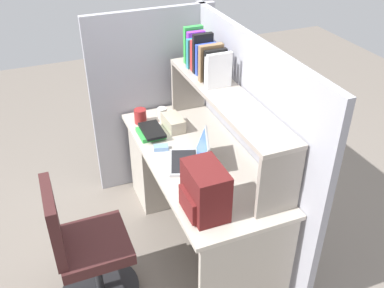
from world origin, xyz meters
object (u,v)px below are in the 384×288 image
Objects in this scene: computer_mouse at (161,148)px; paper_cup at (162,114)px; snack_canister at (140,116)px; office_chair at (86,253)px; laptop at (192,157)px; backpack at (204,191)px; tissue_box at (173,123)px.

paper_cup is (-0.41, 0.15, 0.03)m from computer_mouse.
snack_canister is 0.12× the size of office_chair.
laptop reaches higher than computer_mouse.
computer_mouse is at bearing -19.97° from paper_cup.
backpack is 0.89m from office_chair.
laptop reaches higher than paper_cup.
backpack is 1.16m from snack_canister.
tissue_box is at bearing 174.53° from laptop.
laptop reaches higher than office_chair.
computer_mouse is 0.90× the size of snack_canister.
computer_mouse is 0.44m from paper_cup.
snack_canister is at bearing -162.32° from computer_mouse.
paper_cup is at bearing -170.12° from tissue_box.
computer_mouse is 1.03× the size of paper_cup.
office_chair is (-0.26, -0.70, -0.49)m from backpack.
tissue_box is 1.89× the size of snack_canister.
computer_mouse is at bearing 3.38° from snack_canister.
computer_mouse is at bearing -150.28° from laptop.
office_chair is (0.88, -0.82, -0.39)m from paper_cup.
backpack is 0.33× the size of office_chair.
laptop reaches higher than snack_canister.
backpack is 0.73m from computer_mouse.
computer_mouse is 0.43m from snack_canister.
backpack is at bearing -109.64° from office_chair.
tissue_box is (-0.25, 0.19, 0.03)m from computer_mouse.
office_chair is at bearing -35.93° from snack_canister.
laptop is 0.28m from computer_mouse.
laptop is at bearing 166.74° from backpack.
laptop is 0.66m from paper_cup.
tissue_box is at bearing 49.24° from snack_canister.
paper_cup is at bearing 173.75° from backpack.
paper_cup is at bearing 174.32° from computer_mouse.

